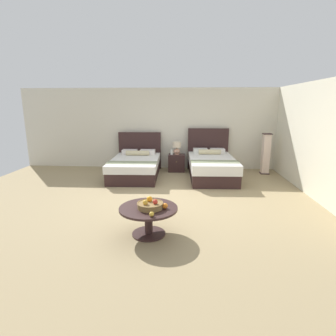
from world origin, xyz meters
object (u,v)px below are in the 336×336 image
coffee_table (149,215)px  bed_near_corner (211,166)px  loose_apple (152,214)px  table_lamp (177,147)px  vase (172,152)px  fruit_bowl (150,205)px  bed_near_window (136,166)px  loose_orange (165,206)px  floor_lamp_corner (266,154)px  nightstand (177,163)px

coffee_table → bed_near_corner: bearing=70.0°
loose_apple → table_lamp: bearing=87.6°
vase → loose_apple: vase is taller
coffee_table → fruit_bowl: size_ratio=2.25×
bed_near_window → vase: size_ratio=13.82×
vase → loose_orange: size_ratio=1.82×
bed_near_window → bed_near_corner: size_ratio=0.98×
vase → fruit_bowl: size_ratio=0.38×
bed_near_corner → coffee_table: (-1.33, -3.66, 0.01)m
bed_near_window → bed_near_corner: bearing=-0.0°
bed_near_corner → table_lamp: (-1.03, 0.71, 0.43)m
floor_lamp_corner → coffee_table: bearing=-125.6°
loose_apple → vase: bearing=89.4°
fruit_bowl → floor_lamp_corner: size_ratio=0.34×
table_lamp → vase: (-0.16, -0.06, -0.15)m
table_lamp → loose_apple: table_lamp is taller
bed_near_window → loose_apple: size_ratio=29.78×
loose_apple → floor_lamp_corner: floor_lamp_corner is taller
bed_near_window → nightstand: (1.19, 0.68, -0.03)m
table_lamp → fruit_bowl: size_ratio=0.94×
nightstand → table_lamp: 0.50m
bed_near_window → table_lamp: 1.46m
floor_lamp_corner → bed_near_window: bearing=-171.9°
bed_near_corner → floor_lamp_corner: 1.79m
vase → table_lamp: bearing=21.0°
floor_lamp_corner → bed_near_corner: bearing=-161.7°
loose_apple → floor_lamp_corner: bearing=57.5°
floor_lamp_corner → loose_orange: bearing=-122.9°
bed_near_window → coffee_table: (0.89, -3.66, 0.04)m
nightstand → loose_apple: bearing=-92.5°
bed_near_window → floor_lamp_corner: floor_lamp_corner is taller
table_lamp → vase: 0.22m
bed_near_window → bed_near_corner: (2.22, -0.00, 0.03)m
bed_near_window → fruit_bowl: size_ratio=5.30×
fruit_bowl → loose_orange: (0.24, 0.01, -0.01)m
fruit_bowl → vase: bearing=88.6°
table_lamp → vase: size_ratio=2.46×
nightstand → loose_orange: 4.38m
bed_near_window → coffee_table: size_ratio=2.36×
bed_near_window → fruit_bowl: bearing=-76.0°
bed_near_corner → vase: 1.38m
bed_near_corner → floor_lamp_corner: size_ratio=1.82×
bed_near_corner → loose_apple: bed_near_corner is taller
loose_orange → bed_near_window: bearing=107.5°
coffee_table → floor_lamp_corner: bearing=54.4°
bed_near_corner → loose_apple: bearing=-107.1°
loose_orange → fruit_bowl: bearing=-178.1°
floor_lamp_corner → vase: bearing=178.2°
nightstand → fruit_bowl: (-0.27, -4.38, 0.26)m
bed_near_corner → loose_orange: (-1.06, -3.69, 0.18)m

